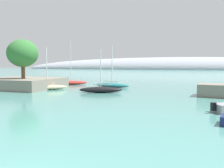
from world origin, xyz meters
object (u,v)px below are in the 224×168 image
object	(u,v)px
sailboat_red_outer_mooring	(71,83)
sailboat_teal_end_of_line	(112,85)
sailboat_sand_mid_mooring	(47,87)
sailboat_black_near_shore	(101,90)
tree_clump_shore	(23,53)

from	to	relation	value
sailboat_red_outer_mooring	sailboat_teal_end_of_line	world-z (taller)	sailboat_red_outer_mooring
sailboat_sand_mid_mooring	sailboat_red_outer_mooring	distance (m)	11.43
sailboat_sand_mid_mooring	sailboat_teal_end_of_line	xyz separation A→B (m)	(9.83, 9.03, -0.03)
sailboat_black_near_shore	sailboat_red_outer_mooring	world-z (taller)	sailboat_red_outer_mooring
sailboat_black_near_shore	tree_clump_shore	bearing A→B (deg)	-21.61
sailboat_black_near_shore	sailboat_sand_mid_mooring	xyz separation A→B (m)	(-11.32, 1.02, -0.01)
sailboat_red_outer_mooring	sailboat_teal_end_of_line	bearing A→B (deg)	133.51
sailboat_teal_end_of_line	sailboat_red_outer_mooring	bearing A→B (deg)	178.85
sailboat_sand_mid_mooring	sailboat_red_outer_mooring	xyz separation A→B (m)	(-1.19, 11.37, 0.02)
sailboat_black_near_shore	sailboat_teal_end_of_line	world-z (taller)	sailboat_teal_end_of_line
tree_clump_shore	sailboat_teal_end_of_line	bearing A→B (deg)	31.38
tree_clump_shore	sailboat_teal_end_of_line	xyz separation A→B (m)	(15.06, 9.19, -6.39)
sailboat_black_near_shore	sailboat_red_outer_mooring	bearing A→B (deg)	-63.35
sailboat_black_near_shore	sailboat_teal_end_of_line	bearing A→B (deg)	-100.19
tree_clump_shore	sailboat_sand_mid_mooring	distance (m)	8.24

